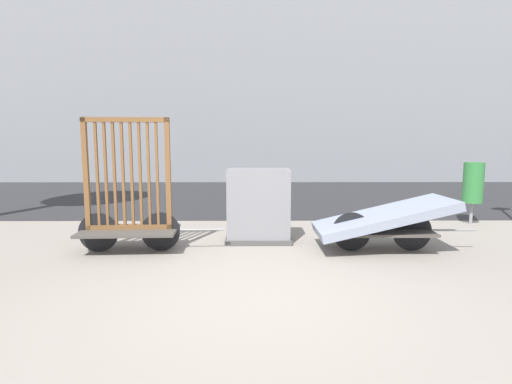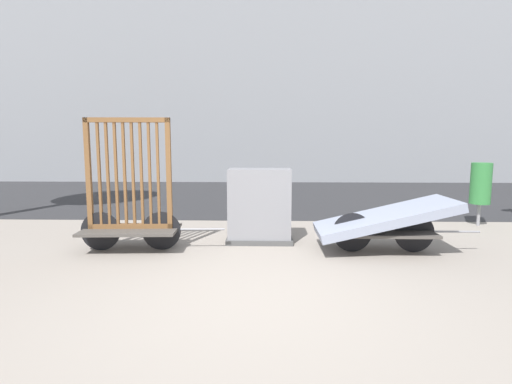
{
  "view_description": "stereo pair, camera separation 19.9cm",
  "coord_description": "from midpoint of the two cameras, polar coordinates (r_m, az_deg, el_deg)",
  "views": [
    {
      "loc": [
        -0.04,
        -3.92,
        1.6
      ],
      "look_at": [
        0.0,
        1.85,
        0.88
      ],
      "focal_mm": 28.0,
      "sensor_mm": 36.0,
      "label": 1
    },
    {
      "loc": [
        0.16,
        -3.92,
        1.6
      ],
      "look_at": [
        0.0,
        1.85,
        0.88
      ],
      "focal_mm": 28.0,
      "sensor_mm": 36.0,
      "label": 2
    }
  ],
  "objects": [
    {
      "name": "bike_cart_with_mattress",
      "position": [
        6.15,
        16.73,
        -3.84
      ],
      "size": [
        2.37,
        0.98,
        0.8
      ],
      "rotation": [
        0.0,
        0.0,
        -0.0
      ],
      "color": "#4C4742",
      "rests_on": "ground_plane"
    },
    {
      "name": "bike_cart_with_bedframe",
      "position": [
        6.15,
        -18.57,
        -2.08
      ],
      "size": [
        2.13,
        0.87,
        1.95
      ],
      "rotation": [
        0.0,
        0.0,
        0.05
      ],
      "color": "#4C4742",
      "rests_on": "ground_plane"
    },
    {
      "name": "trash_bin",
      "position": [
        8.8,
        28.04,
        1.14
      ],
      "size": [
        0.37,
        0.37,
        1.21
      ],
      "color": "gray",
      "rests_on": "ground_plane"
    },
    {
      "name": "utility_cabinet",
      "position": [
        6.41,
        -0.55,
        -2.31
      ],
      "size": [
        1.05,
        0.6,
        1.18
      ],
      "color": "#4C4C4C",
      "rests_on": "ground_plane"
    },
    {
      "name": "road_strip",
      "position": [
        12.15,
        -0.68,
        -0.45
      ],
      "size": [
        56.0,
        7.99,
        0.01
      ],
      "color": "#2D2D30",
      "rests_on": "ground_plane"
    },
    {
      "name": "ground_plane",
      "position": [
        4.23,
        -1.21,
        -15.06
      ],
      "size": [
        60.0,
        60.0,
        0.0
      ],
      "primitive_type": "plane",
      "color": "gray"
    }
  ]
}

